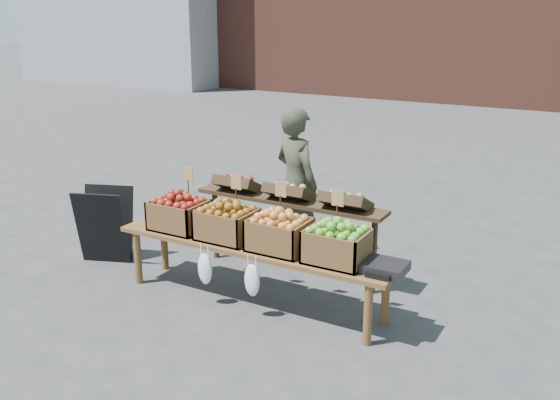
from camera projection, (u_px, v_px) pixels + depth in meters
The scene contains 10 objects.
ground at pixel (305, 306), 5.67m from camera, with size 80.00×80.00×0.00m, color #3E3E40.
vendor at pixel (296, 183), 6.61m from camera, with size 0.60×0.39×1.63m, color #363A2B.
chalkboard_sign at pixel (105, 225), 6.56m from camera, with size 0.54×0.30×0.81m, color black, non-canonical shape.
back_table at pixel (289, 226), 6.21m from camera, with size 2.10×0.44×1.04m, color #342516, non-canonical shape.
display_bench at pixel (253, 273), 5.68m from camera, with size 2.70×0.56×0.57m, color brown, non-canonical shape.
crate_golden_apples at pixel (179, 215), 5.94m from camera, with size 0.50×0.40×0.28m, color maroon, non-canonical shape.
crate_russet_pears at pixel (227, 224), 5.68m from camera, with size 0.50×0.40×0.28m, color #945218, non-canonical shape.
crate_red_apples at pixel (279, 235), 5.42m from camera, with size 0.50×0.40×0.28m, color gold, non-canonical shape.
crate_green_apples at pixel (337, 246), 5.16m from camera, with size 0.50×0.40×0.28m, color #549E24, non-canonical shape.
weighing_scale at pixel (385, 267), 4.99m from camera, with size 0.34×0.30×0.08m, color black.
Camera 1 is at (2.33, -4.57, 2.60)m, focal length 40.00 mm.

